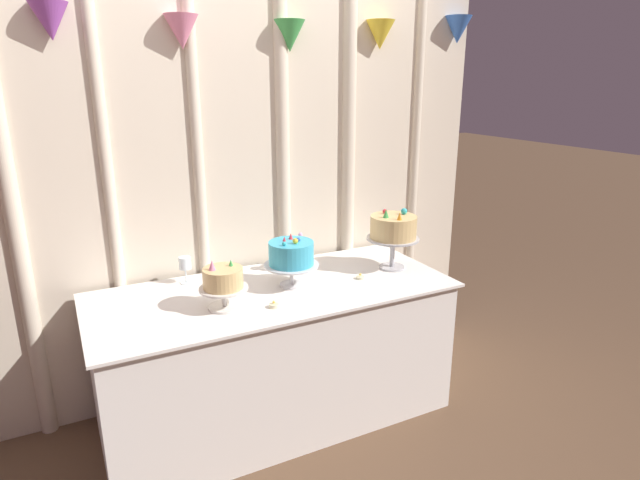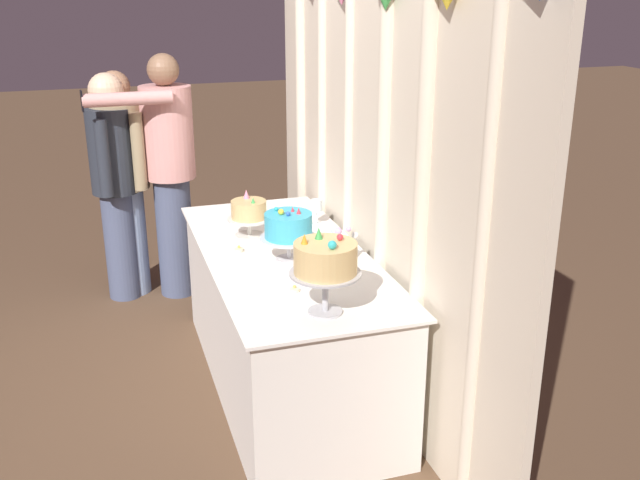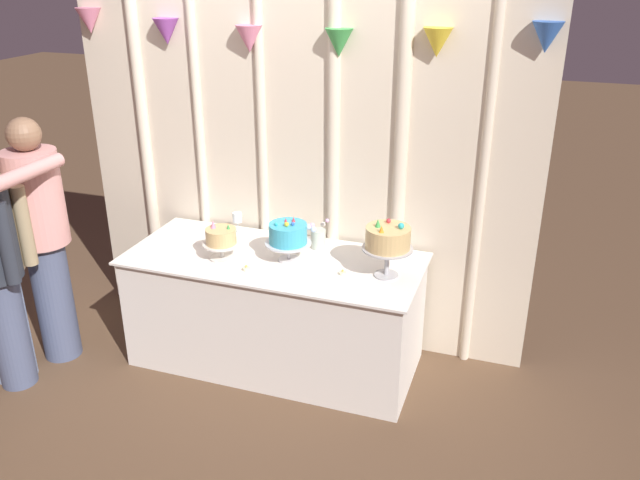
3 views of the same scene
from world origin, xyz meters
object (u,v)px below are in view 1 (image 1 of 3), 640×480
at_px(cake_display_leftmost, 223,281).
at_px(tealight_near_left, 360,277).
at_px(cake_table, 276,354).
at_px(flower_vase, 292,256).
at_px(cake_display_rightmost, 393,229).
at_px(tealight_far_left, 274,305).
at_px(cake_display_center, 291,255).
at_px(wine_glass, 185,264).

relative_size(cake_display_leftmost, tealight_near_left, 5.35).
xyz_separation_m(cake_table, flower_vase, (0.21, 0.24, 0.46)).
height_order(cake_display_rightmost, tealight_far_left, cake_display_rightmost).
bearing_deg(tealight_far_left, cake_table, 67.94).
xyz_separation_m(cake_display_leftmost, tealight_far_left, (0.22, -0.10, -0.13)).
height_order(cake_table, cake_display_center, cake_display_center).
bearing_deg(cake_display_center, flower_vase, 65.46).
bearing_deg(cake_table, tealight_near_left, -9.46).
height_order(cake_display_leftmost, cake_display_center, cake_display_center).
bearing_deg(cake_display_rightmost, cake_display_leftmost, -174.56).
distance_m(wine_glass, flower_vase, 0.61).
xyz_separation_m(cake_display_leftmost, wine_glass, (-0.09, 0.41, -0.03)).
bearing_deg(cake_table, cake_display_rightmost, -1.27).
bearing_deg(cake_table, cake_display_leftmost, -159.21).
xyz_separation_m(cake_display_center, wine_glass, (-0.49, 0.30, -0.07)).
relative_size(cake_display_center, flower_vase, 1.39).
xyz_separation_m(tealight_far_left, tealight_near_left, (0.57, 0.14, -0.00)).
distance_m(cake_display_leftmost, cake_display_center, 0.42).
height_order(flower_vase, tealight_near_left, flower_vase).
height_order(cake_display_leftmost, tealight_far_left, cake_display_leftmost).
height_order(cake_display_leftmost, wine_glass, cake_display_leftmost).
bearing_deg(cake_display_rightmost, cake_display_center, 178.81).
bearing_deg(cake_display_leftmost, cake_display_center, 15.45).
relative_size(cake_table, flower_vase, 9.07).
xyz_separation_m(cake_display_leftmost, tealight_near_left, (0.79, 0.03, -0.13)).
xyz_separation_m(flower_vase, tealight_far_left, (-0.30, -0.46, -0.07)).
xyz_separation_m(wine_glass, tealight_far_left, (0.30, -0.51, -0.10)).
relative_size(cake_display_rightmost, tealight_far_left, 7.53).
relative_size(cake_table, cake_display_center, 6.53).
height_order(cake_display_center, flower_vase, cake_display_center).
relative_size(flower_vase, tealight_near_left, 4.41).
distance_m(cake_display_leftmost, cake_display_rightmost, 1.05).
relative_size(flower_vase, tealight_far_left, 4.32).
xyz_separation_m(cake_display_rightmost, tealight_far_left, (-0.83, -0.20, -0.23)).
relative_size(wine_glass, flower_vase, 0.71).
xyz_separation_m(flower_vase, tealight_near_left, (0.27, -0.32, -0.07)).
relative_size(cake_display_rightmost, flower_vase, 1.74).
relative_size(cake_table, cake_display_leftmost, 7.48).
relative_size(cake_display_leftmost, flower_vase, 1.21).
bearing_deg(wine_glass, cake_display_center, -31.23).
height_order(cake_display_leftmost, flower_vase, cake_display_leftmost).
height_order(cake_display_rightmost, wine_glass, cake_display_rightmost).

